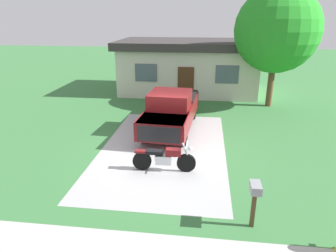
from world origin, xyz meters
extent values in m
plane|color=#39743D|center=(0.00, 0.00, 0.00)|extent=(80.00, 80.00, 0.00)
cube|color=#A8A8A8|center=(0.00, 0.00, 0.00)|extent=(4.98, 8.58, 0.01)
cylinder|color=black|center=(1.05, -1.80, 0.33)|extent=(0.66, 0.14, 0.66)
cylinder|color=black|center=(-0.50, -1.84, 0.33)|extent=(0.66, 0.14, 0.66)
cube|color=silver|center=(0.25, -1.82, 0.42)|extent=(0.57, 0.28, 0.32)
cube|color=maroon|center=(0.60, -1.81, 0.72)|extent=(0.53, 0.27, 0.24)
cube|color=black|center=(-0.05, -1.83, 0.70)|extent=(0.61, 0.30, 0.12)
cube|color=maroon|center=(-0.50, -1.84, 0.70)|extent=(0.49, 0.21, 0.08)
cylinder|color=silver|center=(1.05, -1.80, 0.70)|extent=(0.33, 0.07, 0.77)
cylinder|color=silver|center=(1.05, -1.80, 1.02)|extent=(0.06, 0.70, 0.04)
sphere|color=silver|center=(1.17, -1.79, 0.88)|extent=(0.16, 0.16, 0.16)
cylinder|color=black|center=(0.76, 0.49, 0.42)|extent=(0.36, 0.86, 0.84)
cylinder|color=black|center=(-0.88, 0.60, 0.42)|extent=(0.36, 0.86, 0.84)
cylinder|color=black|center=(0.99, 3.98, 0.42)|extent=(0.36, 0.86, 0.84)
cylinder|color=black|center=(-0.64, 4.09, 0.42)|extent=(0.36, 0.86, 0.84)
cube|color=maroon|center=(0.06, 2.34, 0.80)|extent=(2.37, 5.72, 0.80)
cube|color=maroon|center=(-0.06, 0.49, 1.10)|extent=(2.02, 2.02, 0.20)
cube|color=maroon|center=(0.04, 1.94, 1.55)|extent=(1.92, 2.02, 0.70)
cube|color=#3F4C56|center=(-0.02, 1.14, 1.45)|extent=(1.71, 0.27, 0.60)
cube|color=black|center=(0.17, 3.89, 1.05)|extent=(2.06, 2.52, 0.50)
cube|color=black|center=(-0.12, -0.44, 0.80)|extent=(1.70, 0.21, 0.64)
cube|color=#4C3823|center=(2.93, -4.50, 0.55)|extent=(0.10, 0.10, 1.10)
cube|color=gray|center=(2.93, -4.50, 1.15)|extent=(0.26, 0.48, 0.22)
cylinder|color=brown|center=(5.39, 6.92, 1.35)|extent=(0.36, 0.36, 2.70)
sphere|color=#279227|center=(5.39, 6.92, 4.34)|extent=(4.69, 4.69, 4.69)
cube|color=beige|center=(0.37, 10.11, 1.50)|extent=(9.00, 5.00, 3.00)
cube|color=#383333|center=(0.37, 10.11, 3.25)|extent=(9.60, 5.60, 0.50)
cube|color=#4C2D19|center=(0.37, 7.58, 1.05)|extent=(1.00, 0.08, 2.10)
cube|color=#4C5966|center=(-2.15, 7.58, 1.70)|extent=(1.40, 0.06, 1.10)
cube|color=#4C5966|center=(2.89, 7.58, 1.70)|extent=(1.40, 0.06, 1.10)
camera|label=1|loc=(1.58, -11.20, 5.17)|focal=32.43mm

